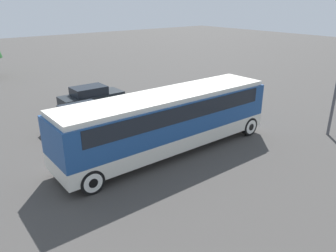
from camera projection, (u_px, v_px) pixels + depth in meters
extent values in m
plane|color=#423F3D|center=(168.00, 151.00, 16.66)|extent=(120.00, 120.00, 0.00)
cube|color=silver|center=(168.00, 137.00, 16.37)|extent=(11.48, 2.58, 0.71)
cube|color=navy|center=(168.00, 114.00, 15.94)|extent=(11.48, 2.58, 1.66)
cube|color=black|center=(168.00, 106.00, 15.80)|extent=(10.10, 2.62, 0.75)
cube|color=silver|center=(168.00, 96.00, 15.60)|extent=(11.25, 2.37, 0.22)
cube|color=navy|center=(242.00, 99.00, 19.26)|extent=(0.36, 2.48, 1.90)
cylinder|color=black|center=(249.00, 126.00, 18.45)|extent=(1.03, 0.28, 1.03)
cylinder|color=silver|center=(249.00, 126.00, 18.45)|extent=(0.80, 0.30, 0.80)
cylinder|color=black|center=(249.00, 126.00, 18.45)|extent=(0.39, 0.32, 0.39)
cylinder|color=black|center=(219.00, 115.00, 20.17)|extent=(1.03, 0.28, 1.03)
cylinder|color=silver|center=(219.00, 115.00, 20.17)|extent=(0.80, 0.30, 0.80)
cylinder|color=black|center=(219.00, 115.00, 20.17)|extent=(0.39, 0.32, 0.39)
cylinder|color=black|center=(92.00, 182.00, 12.86)|extent=(1.03, 0.28, 1.03)
cylinder|color=silver|center=(92.00, 182.00, 12.86)|extent=(0.80, 0.30, 0.80)
cylinder|color=black|center=(92.00, 182.00, 12.86)|extent=(0.39, 0.32, 0.39)
cylinder|color=black|center=(68.00, 160.00, 14.59)|extent=(1.03, 0.28, 1.03)
cylinder|color=silver|center=(68.00, 160.00, 14.59)|extent=(0.80, 0.30, 0.80)
cylinder|color=black|center=(68.00, 160.00, 14.59)|extent=(0.39, 0.32, 0.39)
cube|color=black|center=(92.00, 99.00, 23.32)|extent=(4.45, 1.75, 0.68)
cube|color=black|center=(89.00, 91.00, 23.00)|extent=(2.31, 1.58, 0.56)
cylinder|color=black|center=(119.00, 100.00, 23.86)|extent=(0.66, 0.22, 0.66)
cylinder|color=black|center=(119.00, 100.00, 23.86)|extent=(0.25, 0.26, 0.25)
cylinder|color=black|center=(109.00, 96.00, 25.01)|extent=(0.66, 0.22, 0.66)
cylinder|color=black|center=(109.00, 96.00, 25.01)|extent=(0.25, 0.26, 0.25)
cylinder|color=black|center=(73.00, 110.00, 21.82)|extent=(0.66, 0.22, 0.66)
cylinder|color=black|center=(73.00, 110.00, 21.82)|extent=(0.25, 0.26, 0.25)
cylinder|color=black|center=(64.00, 104.00, 22.98)|extent=(0.66, 0.22, 0.66)
cylinder|color=black|center=(64.00, 104.00, 22.98)|extent=(0.25, 0.26, 0.25)
cube|color=#7A6B5B|center=(84.00, 118.00, 19.41)|extent=(4.27, 1.83, 0.69)
cube|color=black|center=(81.00, 109.00, 19.09)|extent=(2.22, 1.64, 0.51)
cylinder|color=black|center=(116.00, 120.00, 19.85)|extent=(0.71, 0.22, 0.71)
cylinder|color=black|center=(116.00, 120.00, 19.85)|extent=(0.27, 0.26, 0.27)
cylinder|color=black|center=(103.00, 113.00, 21.05)|extent=(0.71, 0.22, 0.71)
cylinder|color=black|center=(103.00, 113.00, 21.05)|extent=(0.27, 0.26, 0.27)
cylinder|color=black|center=(63.00, 133.00, 17.95)|extent=(0.71, 0.22, 0.71)
cylinder|color=black|center=(63.00, 133.00, 17.95)|extent=(0.27, 0.26, 0.27)
cylinder|color=black|center=(53.00, 125.00, 19.16)|extent=(0.71, 0.22, 0.71)
cylinder|color=black|center=(53.00, 125.00, 19.16)|extent=(0.27, 0.26, 0.27)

